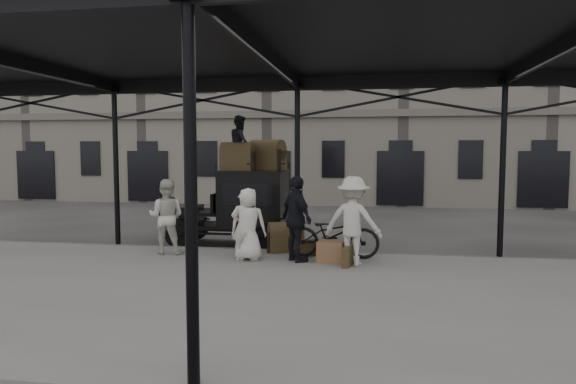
{
  "coord_description": "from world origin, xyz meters",
  "views": [
    {
      "loc": [
        1.92,
        -11.03,
        2.76
      ],
      "look_at": [
        -0.17,
        1.6,
        1.7
      ],
      "focal_mm": 32.0,
      "sensor_mm": 36.0,
      "label": 1
    }
  ],
  "objects_px": {
    "taxi": "(243,204)",
    "bicycle": "(333,234)",
    "porter_official": "(297,219)",
    "steamer_trunk_roof_near": "(238,159)",
    "porter_left": "(244,226)",
    "steamer_trunk_platform": "(286,239)"
  },
  "relations": [
    {
      "from": "porter_official",
      "to": "steamer_trunk_platform",
      "type": "distance_m",
      "value": 1.41
    },
    {
      "from": "taxi",
      "to": "porter_left",
      "type": "relative_size",
      "value": 2.24
    },
    {
      "from": "bicycle",
      "to": "steamer_trunk_roof_near",
      "type": "height_order",
      "value": "steamer_trunk_roof_near"
    },
    {
      "from": "steamer_trunk_platform",
      "to": "porter_official",
      "type": "bearing_deg",
      "value": -88.76
    },
    {
      "from": "porter_official",
      "to": "steamer_trunk_roof_near",
      "type": "relative_size",
      "value": 2.24
    },
    {
      "from": "porter_left",
      "to": "steamer_trunk_platform",
      "type": "xyz_separation_m",
      "value": [
        0.79,
        1.19,
        -0.5
      ]
    },
    {
      "from": "steamer_trunk_platform",
      "to": "taxi",
      "type": "bearing_deg",
      "value": 116.33
    },
    {
      "from": "bicycle",
      "to": "steamer_trunk_platform",
      "type": "relative_size",
      "value": 2.53
    },
    {
      "from": "steamer_trunk_roof_near",
      "to": "steamer_trunk_platform",
      "type": "relative_size",
      "value": 1.03
    },
    {
      "from": "steamer_trunk_platform",
      "to": "porter_left",
      "type": "bearing_deg",
      "value": -144.13
    },
    {
      "from": "steamer_trunk_platform",
      "to": "steamer_trunk_roof_near",
      "type": "bearing_deg",
      "value": 123.34
    },
    {
      "from": "porter_left",
      "to": "steamer_trunk_roof_near",
      "type": "distance_m",
      "value": 2.9
    },
    {
      "from": "bicycle",
      "to": "steamer_trunk_platform",
      "type": "distance_m",
      "value": 1.43
    },
    {
      "from": "taxi",
      "to": "steamer_trunk_roof_near",
      "type": "distance_m",
      "value": 1.33
    },
    {
      "from": "taxi",
      "to": "bicycle",
      "type": "height_order",
      "value": "taxi"
    },
    {
      "from": "taxi",
      "to": "steamer_trunk_roof_near",
      "type": "xyz_separation_m",
      "value": [
        -0.08,
        -0.25,
        1.3
      ]
    },
    {
      "from": "taxi",
      "to": "steamer_trunk_roof_near",
      "type": "bearing_deg",
      "value": -108.07
    },
    {
      "from": "porter_left",
      "to": "steamer_trunk_roof_near",
      "type": "xyz_separation_m",
      "value": [
        -0.77,
        2.34,
        1.54
      ]
    },
    {
      "from": "taxi",
      "to": "porter_official",
      "type": "height_order",
      "value": "taxi"
    },
    {
      "from": "steamer_trunk_roof_near",
      "to": "porter_left",
      "type": "bearing_deg",
      "value": -70.19
    },
    {
      "from": "porter_left",
      "to": "bicycle",
      "type": "relative_size",
      "value": 0.74
    },
    {
      "from": "steamer_trunk_roof_near",
      "to": "steamer_trunk_platform",
      "type": "height_order",
      "value": "steamer_trunk_roof_near"
    }
  ]
}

